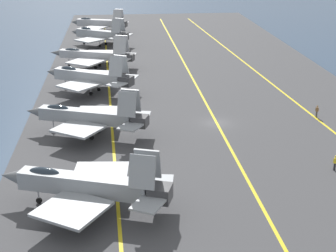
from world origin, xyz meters
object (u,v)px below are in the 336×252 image
object	(u,v)px
parked_jet_third	(86,185)
crew_yellow_vest	(335,162)
parked_jet_fifth	(90,77)
parked_jet_eighth	(100,23)
parked_jet_sixth	(94,55)
parked_jet_seventh	(100,34)
crew_brown_vest	(317,111)
parked_jet_fourth	(88,116)

from	to	relation	value
parked_jet_third	crew_yellow_vest	world-z (taller)	parked_jet_third
parked_jet_fifth	parked_jet_eighth	xyz separation A→B (m)	(54.14, -0.42, -0.33)
parked_jet_sixth	parked_jet_eighth	world-z (taller)	parked_jet_sixth
parked_jet_fifth	crew_yellow_vest	distance (m)	43.38
parked_jet_sixth	parked_jet_seventh	bearing A→B (deg)	-1.89
parked_jet_eighth	parked_jet_sixth	bearing A→B (deg)	179.53
parked_jet_eighth	crew_brown_vest	bearing A→B (deg)	-154.92
parked_jet_eighth	crew_yellow_vest	size ratio (longest dim) A/B	8.60
parked_jet_fourth	crew_yellow_vest	bearing A→B (deg)	-115.39
parked_jet_third	parked_jet_seventh	world-z (taller)	parked_jet_seventh
parked_jet_fifth	parked_jet_eighth	size ratio (longest dim) A/B	1.03
parked_jet_third	parked_jet_eighth	size ratio (longest dim) A/B	1.11
parked_jet_third	parked_jet_sixth	size ratio (longest dim) A/B	1.00
parked_jet_fourth	parked_jet_sixth	xyz separation A→B (m)	(36.24, 0.48, -0.26)
parked_jet_third	parked_jet_eighth	bearing A→B (deg)	0.50
parked_jet_third	crew_yellow_vest	distance (m)	27.99
parked_jet_sixth	crew_yellow_vest	xyz separation A→B (m)	(-49.50, -28.42, -1.47)
parked_jet_sixth	crew_brown_vest	world-z (taller)	parked_jet_sixth
parked_jet_third	crew_brown_vest	bearing A→B (deg)	-53.95
crew_yellow_vest	crew_brown_vest	bearing A→B (deg)	-14.57
parked_jet_third	crew_brown_vest	size ratio (longest dim) A/B	9.61
parked_jet_eighth	crew_yellow_vest	world-z (taller)	parked_jet_eighth
parked_jet_seventh	parked_jet_third	bearing A→B (deg)	-179.66
parked_jet_seventh	parked_jet_fourth	bearing A→B (deg)	179.81
parked_jet_eighth	parked_jet_third	bearing A→B (deg)	-179.50
parked_jet_fourth	parked_jet_eighth	world-z (taller)	parked_jet_fourth
parked_jet_seventh	crew_brown_vest	bearing A→B (deg)	-148.50
parked_jet_third	parked_jet_fourth	distance (m)	19.23
parked_jet_sixth	crew_yellow_vest	distance (m)	57.09
parked_jet_sixth	crew_yellow_vest	size ratio (longest dim) A/B	9.58
parked_jet_third	crew_brown_vest	world-z (taller)	parked_jet_third
parked_jet_fourth	parked_jet_fifth	bearing A→B (deg)	1.76
parked_jet_fifth	crew_brown_vest	bearing A→B (deg)	-115.12
parked_jet_third	crew_brown_vest	distance (m)	39.32
parked_jet_third	parked_jet_fifth	world-z (taller)	parked_jet_fifth
parked_jet_third	parked_jet_fourth	bearing A→B (deg)	1.90
parked_jet_fourth	parked_jet_eighth	xyz separation A→B (m)	(73.50, 0.18, -0.29)
parked_jet_fourth	parked_jet_eighth	distance (m)	73.50
parked_jet_sixth	parked_jet_fourth	bearing A→B (deg)	-179.24
parked_jet_seventh	parked_jet_eighth	distance (m)	17.05
parked_jet_third	parked_jet_fifth	bearing A→B (deg)	1.83
parked_jet_sixth	parked_jet_seventh	distance (m)	20.24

